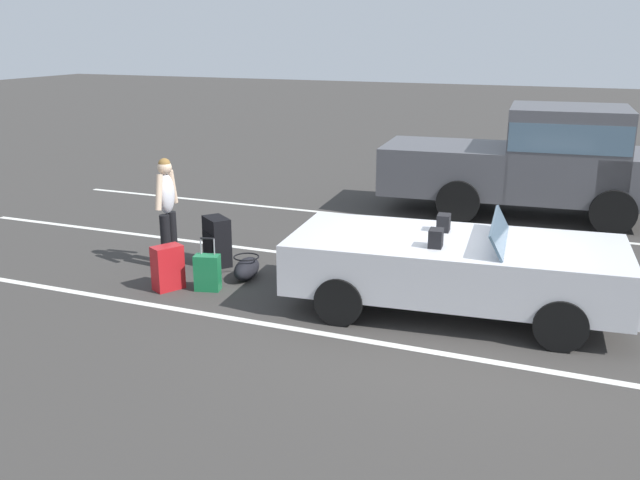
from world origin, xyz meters
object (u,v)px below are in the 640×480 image
at_px(suitcase_large_black, 217,241).
at_px(suitcase_medium_bright, 168,268).
at_px(duffel_bag, 247,268).
at_px(suitcase_small_carryon, 207,272).
at_px(traveler_person, 167,206).
at_px(parked_pickup_truck_near, 539,159).
at_px(convertible_car, 471,268).

bearing_deg(suitcase_large_black, suitcase_medium_bright, 33.48).
bearing_deg(duffel_bag, suitcase_small_carryon, -114.54).
height_order(suitcase_small_carryon, traveler_person, traveler_person).
height_order(suitcase_medium_bright, suitcase_small_carryon, suitcase_small_carryon).
bearing_deg(traveler_person, suitcase_medium_bright, -62.70).
height_order(suitcase_large_black, traveler_person, traveler_person).
distance_m(duffel_bag, parked_pickup_truck_near, 6.39).
bearing_deg(parked_pickup_truck_near, traveler_person, -137.40).
xyz_separation_m(convertible_car, suitcase_medium_bright, (-4.00, -0.72, -0.28)).
relative_size(convertible_car, suitcase_medium_bright, 6.92).
relative_size(convertible_car, traveler_person, 2.60).
height_order(duffel_bag, parked_pickup_truck_near, parked_pickup_truck_near).
bearing_deg(duffel_bag, convertible_car, -1.12).
bearing_deg(parked_pickup_truck_near, suitcase_small_carryon, -127.03).
relative_size(suitcase_large_black, suitcase_small_carryon, 1.01).
relative_size(suitcase_small_carryon, duffel_bag, 1.10).
relative_size(suitcase_medium_bright, traveler_person, 0.38).
distance_m(suitcase_large_black, duffel_bag, 0.85).
bearing_deg(suitcase_medium_bright, convertible_car, -142.19).
bearing_deg(suitcase_small_carryon, suitcase_medium_bright, -86.01).
distance_m(duffel_bag, traveler_person, 1.56).
height_order(suitcase_small_carryon, duffel_bag, suitcase_small_carryon).
relative_size(suitcase_large_black, parked_pickup_truck_near, 0.14).
distance_m(suitcase_medium_bright, suitcase_small_carryon, 0.55).
bearing_deg(duffel_bag, suitcase_medium_bright, -135.49).
bearing_deg(traveler_person, duffel_bag, -8.66).
height_order(convertible_car, parked_pickup_truck_near, parked_pickup_truck_near).
distance_m(convertible_car, suitcase_large_black, 3.96).
relative_size(convertible_car, suitcase_small_carryon, 5.83).
bearing_deg(suitcase_large_black, traveler_person, -25.38).
relative_size(convertible_car, duffel_bag, 6.42).
height_order(suitcase_medium_bright, duffel_bag, suitcase_medium_bright).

